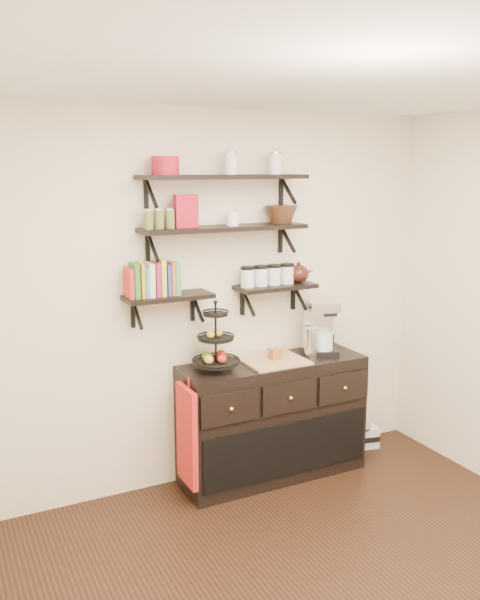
{
  "coord_description": "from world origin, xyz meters",
  "views": [
    {
      "loc": [
        -1.87,
        -2.38,
        2.3
      ],
      "look_at": [
        -0.11,
        1.15,
        1.47
      ],
      "focal_mm": 38.0,
      "sensor_mm": 36.0,
      "label": 1
    }
  ],
  "objects_px": {
    "fruit_stand": "(216,347)",
    "coffee_maker": "(320,328)",
    "radio": "(358,436)",
    "sideboard": "(273,419)"
  },
  "relations": [
    {
      "from": "radio",
      "to": "fruit_stand",
      "type": "bearing_deg",
      "value": -163.5
    },
    {
      "from": "fruit_stand",
      "to": "radio",
      "type": "bearing_deg",
      "value": 4.24
    },
    {
      "from": "fruit_stand",
      "to": "coffee_maker",
      "type": "xyz_separation_m",
      "value": [
        0.89,
        0.02,
        0.03
      ]
    },
    {
      "from": "sideboard",
      "to": "fruit_stand",
      "type": "distance_m",
      "value": 0.77
    },
    {
      "from": "coffee_maker",
      "to": "sideboard",
      "type": "bearing_deg",
      "value": -156.94
    },
    {
      "from": "sideboard",
      "to": "radio",
      "type": "height_order",
      "value": "sideboard"
    },
    {
      "from": "fruit_stand",
      "to": "radio",
      "type": "xyz_separation_m",
      "value": [
        1.34,
        0.1,
        -0.97
      ]
    },
    {
      "from": "fruit_stand",
      "to": "coffee_maker",
      "type": "distance_m",
      "value": 0.89
    },
    {
      "from": "sideboard",
      "to": "coffee_maker",
      "type": "distance_m",
      "value": 0.77
    },
    {
      "from": "coffee_maker",
      "to": "radio",
      "type": "xyz_separation_m",
      "value": [
        0.45,
        0.07,
        -1.0
      ]
    }
  ]
}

